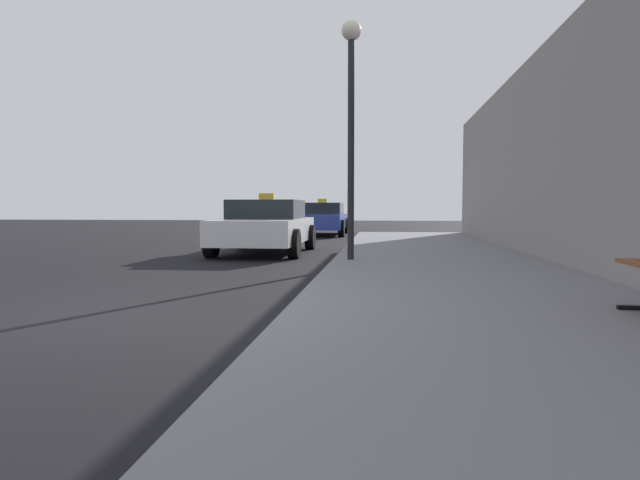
# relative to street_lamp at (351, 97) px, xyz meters

# --- Properties ---
(ground_plane) EXTENTS (80.00, 80.00, 0.00)m
(ground_plane) POSITION_rel_street_lamp_xyz_m (-2.33, -4.81, -3.07)
(ground_plane) COLOR black
(sidewalk) EXTENTS (4.00, 32.00, 0.15)m
(sidewalk) POSITION_rel_street_lamp_xyz_m (1.67, -4.81, -3.00)
(sidewalk) COLOR slate
(sidewalk) RESTS_ON ground_plane
(street_lamp) EXTENTS (0.36, 0.36, 4.27)m
(street_lamp) POSITION_rel_street_lamp_xyz_m (0.00, 0.00, 0.00)
(street_lamp) COLOR black
(street_lamp) RESTS_ON sidewalk
(car_white) EXTENTS (2.04, 4.11, 1.43)m
(car_white) POSITION_rel_street_lamp_xyz_m (-2.21, 2.94, -2.43)
(car_white) COLOR white
(car_white) RESTS_ON ground_plane
(car_blue) EXTENTS (2.00, 4.53, 1.43)m
(car_blue) POSITION_rel_street_lamp_xyz_m (-1.83, 11.71, -2.43)
(car_blue) COLOR #233899
(car_blue) RESTS_ON ground_plane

